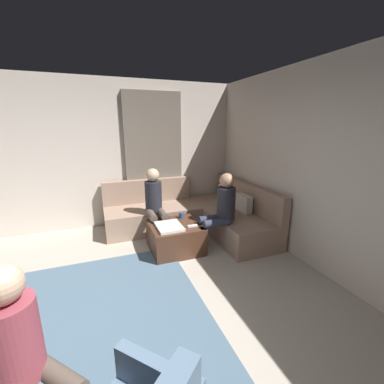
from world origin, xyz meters
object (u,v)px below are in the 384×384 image
(sectional_couch, at_px, (196,215))
(game_remote, at_px, (193,226))
(person_on_armchair, at_px, (26,356))
(person_on_couch_back, at_px, (220,209))
(ottoman, at_px, (175,237))
(coffee_mug, at_px, (181,215))
(person_on_couch_side, at_px, (155,202))

(sectional_couch, distance_m, game_remote, 0.92)
(person_on_armchair, bearing_deg, person_on_couch_back, 178.79)
(person_on_couch_back, bearing_deg, sectional_couch, 3.68)
(sectional_couch, height_order, game_remote, sectional_couch)
(sectional_couch, bearing_deg, game_remote, -24.83)
(ottoman, distance_m, coffee_mug, 0.38)
(person_on_armchair, bearing_deg, ottoman, -167.88)
(ottoman, height_order, game_remote, game_remote)
(game_remote, bearing_deg, sectional_couch, 155.17)
(coffee_mug, bearing_deg, game_remote, 5.71)
(person_on_armchair, bearing_deg, coffee_mug, -168.22)
(coffee_mug, height_order, person_on_couch_side, person_on_couch_side)
(person_on_couch_back, distance_m, person_on_couch_side, 1.10)
(sectional_couch, bearing_deg, person_on_armchair, -37.72)
(ottoman, bearing_deg, game_remote, 50.71)
(person_on_couch_side, bearing_deg, sectional_couch, -169.41)
(game_remote, distance_m, person_on_armchair, 2.57)
(person_on_armchair, bearing_deg, game_remote, -174.24)
(coffee_mug, distance_m, person_on_couch_back, 0.67)
(ottoman, xyz_separation_m, person_on_couch_back, (0.21, 0.66, 0.45))
(ottoman, relative_size, person_on_couch_back, 0.63)
(ottoman, bearing_deg, coffee_mug, 140.71)
(person_on_couch_side, distance_m, person_on_armchair, 2.88)
(ottoman, distance_m, person_on_couch_back, 0.82)
(game_remote, relative_size, person_on_couch_back, 0.12)
(sectional_couch, relative_size, person_on_couch_back, 2.12)
(ottoman, bearing_deg, person_on_armchair, -35.88)
(game_remote, relative_size, person_on_couch_side, 0.12)
(ottoman, bearing_deg, sectional_couch, 136.91)
(person_on_couch_side, relative_size, person_on_armchair, 1.02)
(person_on_couch_side, bearing_deg, person_on_couch_back, 140.03)
(coffee_mug, bearing_deg, ottoman, -39.29)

